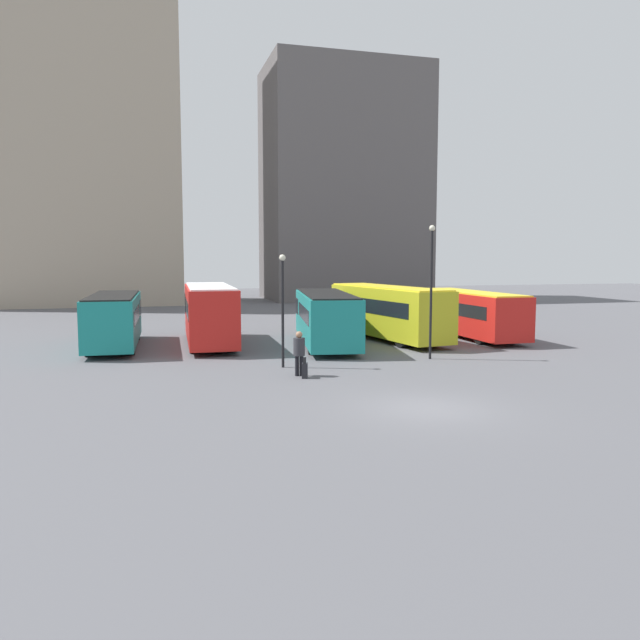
% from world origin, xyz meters
% --- Properties ---
extents(ground_plane, '(160.00, 160.00, 0.00)m').
position_xyz_m(ground_plane, '(0.00, 0.00, 0.00)').
color(ground_plane, '#56565B').
extents(building_block_left, '(22.81, 13.28, 37.38)m').
position_xyz_m(building_block_left, '(-16.33, 52.57, 18.69)').
color(building_block_left, tan).
rests_on(building_block_left, ground_plane).
extents(building_block_right, '(18.14, 11.80, 26.64)m').
position_xyz_m(building_block_right, '(14.00, 52.57, 13.32)').
color(building_block_right, '#5B5656').
rests_on(building_block_right, ground_plane).
extents(bus_0, '(2.77, 9.40, 2.87)m').
position_xyz_m(bus_0, '(-10.35, 17.14, 1.56)').
color(bus_0, '#19847F').
rests_on(bus_0, ground_plane).
extents(bus_1, '(2.87, 9.51, 3.31)m').
position_xyz_m(bus_1, '(-5.28, 16.81, 1.79)').
color(bus_1, red).
rests_on(bus_1, ground_plane).
extents(bus_2, '(4.32, 10.72, 2.91)m').
position_xyz_m(bus_2, '(0.90, 14.95, 1.59)').
color(bus_2, '#19847F').
rests_on(bus_2, ground_plane).
extents(bus_3, '(3.85, 10.95, 3.16)m').
position_xyz_m(bus_3, '(5.09, 16.35, 1.72)').
color(bus_3, gold).
rests_on(bus_3, ground_plane).
extents(bus_4, '(2.57, 9.99, 2.80)m').
position_xyz_m(bus_4, '(10.35, 15.98, 1.52)').
color(bus_4, red).
rests_on(bus_4, ground_plane).
extents(traveler, '(0.59, 0.59, 1.84)m').
position_xyz_m(traveler, '(-2.67, 6.49, 1.10)').
color(traveler, black).
rests_on(traveler, ground_plane).
extents(suitcase, '(0.33, 0.45, 0.87)m').
position_xyz_m(suitcase, '(-2.56, 5.98, 0.31)').
color(suitcase, black).
rests_on(suitcase, ground_plane).
extents(lamp_post_0, '(0.28, 0.28, 4.98)m').
position_xyz_m(lamp_post_0, '(-2.88, 8.62, 2.97)').
color(lamp_post_0, black).
rests_on(lamp_post_0, ground_plane).
extents(lamp_post_1, '(0.28, 0.28, 6.36)m').
position_xyz_m(lamp_post_1, '(4.41, 8.99, 3.70)').
color(lamp_post_1, black).
rests_on(lamp_post_1, ground_plane).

